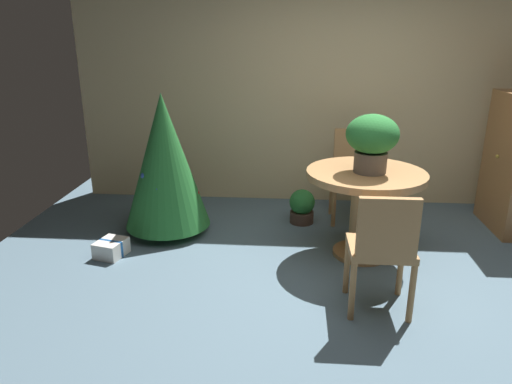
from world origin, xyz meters
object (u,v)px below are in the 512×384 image
at_px(flower_vase, 372,139).
at_px(holiday_tree, 165,161).
at_px(wooden_chair_near, 383,246).
at_px(gift_box_cream, 111,248).
at_px(potted_plant, 302,206).
at_px(round_dining_table, 365,196).
at_px(wooden_chair_far, 353,170).

xyz_separation_m(flower_vase, holiday_tree, (-1.86, 0.40, -0.34)).
relative_size(wooden_chair_near, gift_box_cream, 2.89).
height_order(flower_vase, gift_box_cream, flower_vase).
distance_m(flower_vase, gift_box_cream, 2.45).
bearing_deg(flower_vase, potted_plant, 125.81).
height_order(round_dining_table, gift_box_cream, round_dining_table).
bearing_deg(holiday_tree, round_dining_table, -11.60).
bearing_deg(wooden_chair_near, holiday_tree, 144.92).
distance_m(wooden_chair_near, holiday_tree, 2.26).
bearing_deg(round_dining_table, flower_vase, -46.72).
bearing_deg(flower_vase, wooden_chair_near, -91.35).
bearing_deg(wooden_chair_far, gift_box_cream, -153.84).
relative_size(wooden_chair_near, potted_plant, 2.51).
distance_m(round_dining_table, potted_plant, 0.97).
distance_m(round_dining_table, flower_vase, 0.50).
distance_m(round_dining_table, wooden_chair_far, 0.89).
distance_m(round_dining_table, gift_box_cream, 2.28).
bearing_deg(potted_plant, flower_vase, -54.19).
bearing_deg(potted_plant, round_dining_table, -54.45).
distance_m(wooden_chair_far, holiday_tree, 1.92).
distance_m(wooden_chair_far, gift_box_cream, 2.51).
bearing_deg(wooden_chair_far, potted_plant, -162.13).
xyz_separation_m(flower_vase, wooden_chair_near, (-0.02, -0.89, -0.55)).
distance_m(wooden_chair_near, wooden_chair_far, 1.80).
xyz_separation_m(holiday_tree, potted_plant, (1.33, 0.34, -0.55)).
relative_size(wooden_chair_near, wooden_chair_far, 0.95).
height_order(flower_vase, wooden_chair_near, flower_vase).
distance_m(flower_vase, potted_plant, 1.27).
bearing_deg(potted_plant, wooden_chair_far, 17.87).
distance_m(gift_box_cream, potted_plant, 1.94).
height_order(flower_vase, potted_plant, flower_vase).
bearing_deg(wooden_chair_near, round_dining_table, 90.00).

